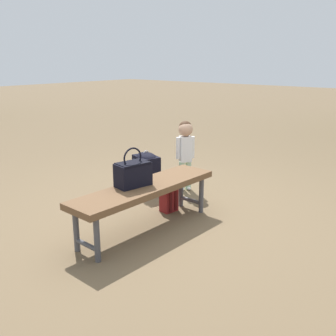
# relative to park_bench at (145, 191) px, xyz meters

# --- Properties ---
(ground_plane) EXTENTS (40.00, 40.00, 0.00)m
(ground_plane) POSITION_rel_park_bench_xyz_m (0.39, 0.20, -0.39)
(ground_plane) COLOR brown
(ground_plane) RESTS_ON ground
(park_bench) EXTENTS (1.62, 0.47, 0.45)m
(park_bench) POSITION_rel_park_bench_xyz_m (0.00, 0.00, 0.00)
(park_bench) COLOR brown
(park_bench) RESTS_ON ground
(handbag) EXTENTS (0.35, 0.24, 0.37)m
(handbag) POSITION_rel_park_bench_xyz_m (-0.09, 0.07, 0.18)
(handbag) COLOR black
(handbag) RESTS_ON park_bench
(child_standing) EXTENTS (0.20, 0.18, 0.87)m
(child_standing) POSITION_rel_park_bench_xyz_m (1.18, 0.41, 0.19)
(child_standing) COLOR #B2D8B2
(child_standing) RESTS_ON ground
(backpack_large) EXTENTS (0.34, 0.38, 0.53)m
(backpack_large) POSITION_rel_park_bench_xyz_m (0.80, 0.71, -0.13)
(backpack_large) COLOR black
(backpack_large) RESTS_ON ground
(backpack_small) EXTENTS (0.19, 0.17, 0.29)m
(backpack_small) POSITION_rel_park_bench_xyz_m (0.50, 0.12, -0.25)
(backpack_small) COLOR maroon
(backpack_small) RESTS_ON ground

